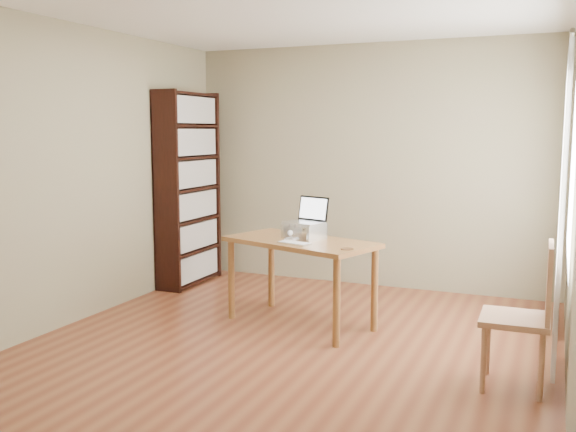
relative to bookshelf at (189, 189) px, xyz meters
The scene contains 10 objects.
room 2.43m from the bookshelf, 39.52° to the right, with size 4.04×4.54×2.64m.
bookshelf is the anchor object (origin of this frame).
curtains 3.83m from the bookshelf, 11.30° to the right, with size 0.03×1.90×2.25m.
desk 1.99m from the bookshelf, 29.15° to the right, with size 1.44×1.02×0.75m.
laptop_stand 1.92m from the bookshelf, 27.05° to the right, with size 0.32×0.25×0.13m.
laptop 1.89m from the bookshelf, 25.53° to the right, with size 0.37×0.36×0.23m.
keyboard 2.11m from the bookshelf, 34.02° to the right, with size 0.30×0.18×0.02m.
coaster 2.53m from the bookshelf, 28.83° to the right, with size 0.10×0.10×0.01m, color brown.
cat 1.89m from the bookshelf, 26.54° to the right, with size 0.25×0.49×0.16m.
chair 3.99m from the bookshelf, 25.19° to the right, with size 0.44×0.44×0.98m.
Camera 1 is at (1.89, -4.45, 1.69)m, focal length 40.00 mm.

